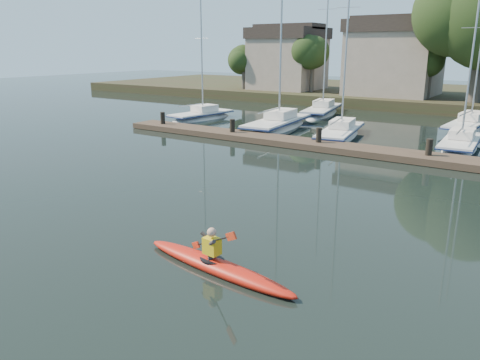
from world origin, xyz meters
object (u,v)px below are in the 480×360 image
Objects in this scene: sailboat_0 at (201,121)px; sailboat_5 at (322,116)px; sailboat_3 at (459,151)px; dock at (370,151)px; sailboat_6 at (468,131)px; kayak at (216,263)px; sailboat_2 at (340,140)px; sailboat_1 at (277,132)px.

sailboat_5 is (6.87, 8.16, -0.01)m from sailboat_0.
sailboat_5 reaches higher than sailboat_3.
sailboat_6 is (3.05, 12.25, -0.38)m from dock.
sailboat_3 reaches higher than dock.
sailboat_3 is at bearing -81.07° from sailboat_6.
kayak is 0.44× the size of sailboat_3.
kayak is 0.15× the size of dock.
sailboat_0 is at bearing 175.06° from sailboat_3.
sailboat_0 is 0.74× the size of sailboat_5.
sailboat_6 is (18.74, 7.02, 0.00)m from sailboat_0.
kayak is 15.53m from dock.
sailboat_2 is (12.36, -1.17, 0.01)m from sailboat_0.
dock is at bearing -34.74° from sailboat_1.
kayak is at bearing -43.49° from sailboat_0.
kayak is 30.57m from sailboat_5.
sailboat_3 is (12.03, -0.08, 0.03)m from sailboat_1.
sailboat_6 is (11.88, -1.14, 0.01)m from sailboat_5.
sailboat_1 is 1.00× the size of sailboat_6.
sailboat_0 is at bearing 164.73° from sailboat_2.
sailboat_6 reaches higher than kayak.
sailboat_5 is (-0.53, 8.76, 0.02)m from sailboat_1.
kayak is 0.34× the size of sailboat_5.
dock is at bearing -11.19° from sailboat_0.
sailboat_1 reaches higher than sailboat_2.
dock is 9.50m from sailboat_1.
sailboat_2 is 7.09m from sailboat_3.
sailboat_6 is at bearing 28.31° from sailboat_1.
kayak is 20.18m from sailboat_3.
sailboat_0 is 7.42m from sailboat_1.
kayak is at bearing -100.06° from sailboat_3.
sailboat_5 is (-8.82, 13.39, -0.39)m from dock.
sailboat_6 is at bearing 42.25° from sailboat_2.
sailboat_5 is at bearing 57.17° from sailboat_0.
sailboat_5 reaches higher than sailboat_2.
sailboat_2 reaches higher than sailboat_3.
sailboat_0 reaches higher than dock.
sailboat_6 is at bearing 92.45° from kayak.
dock is 16.54m from sailboat_0.
sailboat_2 is 10.83m from sailboat_5.
dock is at bearing 100.77° from kayak.
kayak is 22.25m from sailboat_1.
sailboat_1 reaches higher than sailboat_0.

